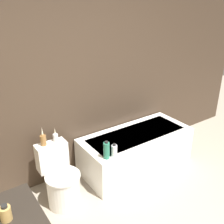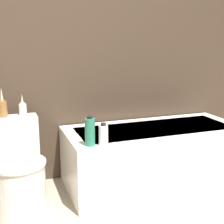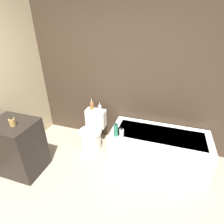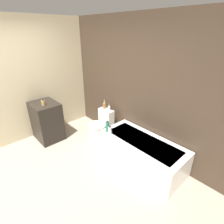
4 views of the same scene
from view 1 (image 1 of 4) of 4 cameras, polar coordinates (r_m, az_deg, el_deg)
The scene contains 8 objects.
wall_back_tiled at distance 3.27m, azimuth -9.25°, elevation 6.56°, with size 6.40×0.06×2.60m.
bathtub at distance 3.78m, azimuth 5.20°, elevation -8.10°, with size 1.58×0.70×0.51m.
toilet at distance 3.23m, azimuth -11.12°, elevation -14.36°, with size 0.40×0.57×0.68m.
soap_bottle_glass at distance 2.01m, azimuth -22.16°, elevation -19.73°, with size 0.08×0.08×0.13m.
vase_gold at distance 3.12m, azimuth -14.78°, elevation -5.71°, with size 0.07×0.07×0.24m.
vase_silver at distance 3.18m, azimuth -12.22°, elevation -5.26°, with size 0.06×0.06×0.18m.
shampoo_bottle_tall at distance 3.08m, azimuth -1.20°, elevation -8.35°, with size 0.07×0.07×0.23m.
shampoo_bottle_short at distance 3.12m, azimuth 0.50°, elevation -8.41°, with size 0.07×0.07×0.17m.
Camera 1 is at (-1.32, -0.80, 2.26)m, focal length 42.00 mm.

